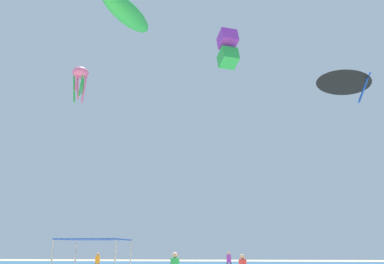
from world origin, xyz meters
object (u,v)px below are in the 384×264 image
at_px(person_central, 229,260).
at_px(kite_octopus_pink, 80,75).
at_px(kite_box_purple, 228,49).
at_px(person_near_tent, 97,261).
at_px(kite_delta_black, 344,79).
at_px(kite_inflatable_green, 126,12).
at_px(canopy_tent, 95,241).

height_order(person_central, kite_octopus_pink, kite_octopus_pink).
distance_m(person_central, kite_box_purple, 18.64).
bearing_deg(person_near_tent, kite_delta_black, 120.43).
relative_size(kite_box_purple, kite_octopus_pink, 0.94).
bearing_deg(kite_octopus_pink, kite_delta_black, 99.99).
relative_size(person_central, kite_octopus_pink, 0.44).
bearing_deg(kite_octopus_pink, kite_box_purple, 95.90).
bearing_deg(kite_box_purple, kite_octopus_pink, 143.86).
bearing_deg(person_central, kite_box_purple, 100.78).
xyz_separation_m(kite_box_purple, kite_inflatable_green, (-7.59, -6.98, -0.28)).
xyz_separation_m(canopy_tent, kite_inflatable_green, (-0.42, 5.07, 16.73)).
bearing_deg(kite_inflatable_green, person_central, 165.69).
relative_size(canopy_tent, kite_box_purple, 0.87).
relative_size(kite_box_purple, kite_delta_black, 0.58).
bearing_deg(kite_inflatable_green, canopy_tent, 25.14).
height_order(canopy_tent, person_near_tent, canopy_tent).
bearing_deg(kite_box_purple, kite_delta_black, -25.43).
distance_m(canopy_tent, kite_inflatable_green, 17.49).
xyz_separation_m(person_central, kite_box_purple, (0.39, -3.41, 18.32)).
bearing_deg(kite_octopus_pink, person_near_tent, 79.97).
relative_size(kite_delta_black, kite_octopus_pink, 1.61).
bearing_deg(kite_inflatable_green, person_near_tent, -135.76).
distance_m(kite_inflatable_green, kite_delta_black, 18.68).
bearing_deg(kite_box_purple, person_near_tent, 149.77).
distance_m(canopy_tent, kite_box_purple, 22.04).
distance_m(kite_box_purple, kite_octopus_pink, 15.61).
xyz_separation_m(person_near_tent, kite_octopus_pink, (-3.74, 2.17, 18.15)).
height_order(kite_box_purple, kite_octopus_pink, kite_box_purple).
distance_m(canopy_tent, person_central, 16.92).
height_order(kite_delta_black, kite_octopus_pink, kite_octopus_pink).
bearing_deg(kite_delta_black, kite_inflatable_green, 75.67).
bearing_deg(kite_octopus_pink, canopy_tent, 46.73).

